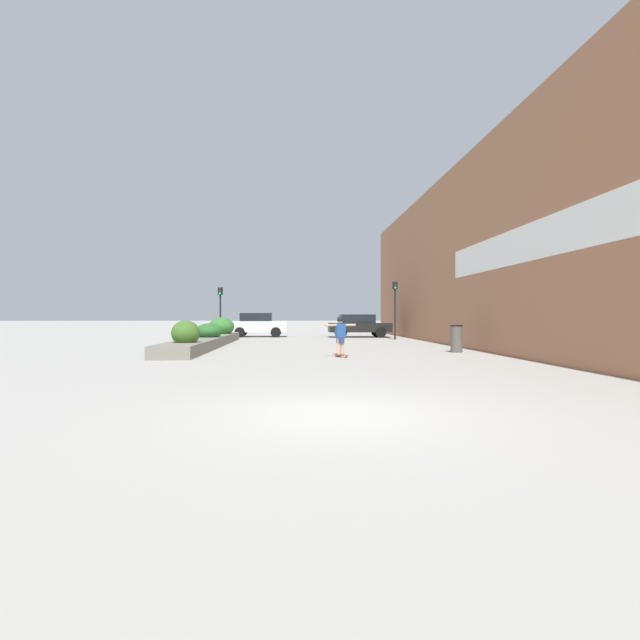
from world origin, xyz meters
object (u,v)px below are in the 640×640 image
at_px(skateboarder, 340,331).
at_px(car_center_right, 258,324).
at_px(skateboard, 340,355).
at_px(car_center_left, 493,325).
at_px(car_leftmost, 359,325).
at_px(trash_bin, 456,339).
at_px(traffic_light_left, 220,304).
at_px(traffic_light_right, 395,300).

bearing_deg(skateboarder, car_center_right, 76.26).
relative_size(skateboard, car_center_left, 0.17).
bearing_deg(skateboard, car_leftmost, 53.26).
bearing_deg(skateboard, trash_bin, -4.21).
distance_m(car_leftmost, traffic_light_left, 9.46).
bearing_deg(skateboarder, traffic_light_right, 43.40).
distance_m(trash_bin, traffic_light_left, 15.42).
bearing_deg(trash_bin, car_center_right, 120.15).
bearing_deg(skateboard, car_center_right, 76.26).
xyz_separation_m(skateboard, traffic_light_right, (4.53, 12.72, 2.32)).
height_order(skateboard, car_center_left, car_center_left).
bearing_deg(car_center_left, skateboard, 144.63).
xyz_separation_m(skateboarder, trash_bin, (4.74, 1.99, -0.35)).
bearing_deg(skateboarder, trash_bin, -4.21).
xyz_separation_m(skateboard, car_leftmost, (2.79, 16.23, 0.74)).
distance_m(car_leftmost, car_center_left, 9.99).
height_order(skateboard, traffic_light_left, traffic_light_left).
xyz_separation_m(skateboard, car_center_right, (-4.01, 17.05, 0.78)).
bearing_deg(traffic_light_right, car_center_left, 32.20).
height_order(car_leftmost, traffic_light_left, traffic_light_left).
xyz_separation_m(car_center_right, traffic_light_left, (-1.97, -4.09, 1.32)).
height_order(car_leftmost, car_center_right, car_center_right).
bearing_deg(car_center_left, traffic_light_left, 104.66).
relative_size(trash_bin, car_center_left, 0.24).
height_order(car_leftmost, traffic_light_right, traffic_light_right).
bearing_deg(traffic_light_right, skateboarder, -109.62).
relative_size(car_center_left, traffic_light_right, 1.28).
bearing_deg(skateboard, traffic_light_right, 43.40).
relative_size(trash_bin, car_center_right, 0.28).
bearing_deg(skateboarder, traffic_light_left, 87.78).
height_order(car_center_left, traffic_light_right, traffic_light_right).
relative_size(car_center_right, traffic_light_left, 1.23).
bearing_deg(car_center_left, car_leftmost, 99.25).
distance_m(car_center_right, traffic_light_right, 9.70).
bearing_deg(car_center_left, trash_bin, 153.44).
bearing_deg(traffic_light_left, skateboard, -65.24).
distance_m(skateboarder, traffic_light_left, 14.33).
xyz_separation_m(car_leftmost, traffic_light_left, (-8.77, -3.27, 1.36)).
bearing_deg(car_center_right, traffic_light_left, -25.69).
bearing_deg(skateboarder, car_center_left, 27.66).
bearing_deg(traffic_light_left, skateboarder, -65.24).
relative_size(trash_bin, traffic_light_right, 0.31).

